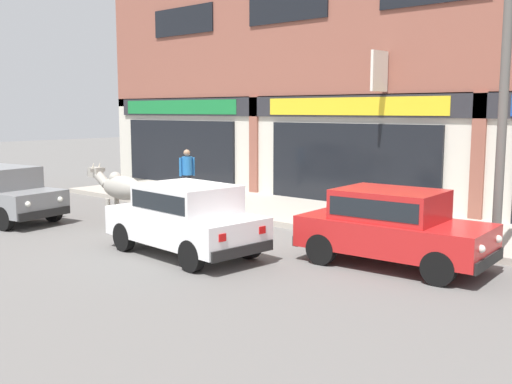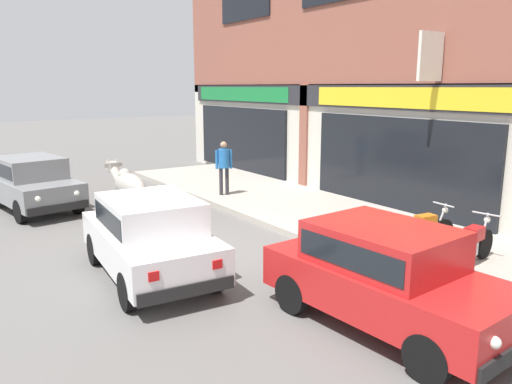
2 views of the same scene
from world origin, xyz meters
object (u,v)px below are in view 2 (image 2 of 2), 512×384
at_px(car_2, 385,272).
at_px(motorcycle_0, 420,231).
at_px(cow, 128,186).
at_px(car_0, 150,233).
at_px(pedestrian, 224,162).
at_px(motorcycle_1, 470,245).
at_px(car_1, 32,181).

relative_size(car_2, motorcycle_0, 2.04).
bearing_deg(cow, car_0, -14.07).
xyz_separation_m(car_0, car_2, (3.57, 2.00, 0.00)).
distance_m(car_2, pedestrian, 8.54).
bearing_deg(car_0, cow, 165.93).
bearing_deg(car_2, motorcycle_1, 100.66).
relative_size(car_2, pedestrian, 2.31).
distance_m(car_0, pedestrian, 6.30).
xyz_separation_m(cow, motorcycle_0, (5.35, 3.98, -0.47)).
relative_size(car_1, motorcycle_0, 2.08).
distance_m(car_1, car_2, 10.42).
xyz_separation_m(car_0, motorcycle_1, (3.04, 4.83, -0.28)).
distance_m(cow, car_1, 3.49).
height_order(cow, car_1, cow).
bearing_deg(car_1, motorcycle_1, 30.46).
distance_m(motorcycle_0, motorcycle_1, 1.08).
relative_size(cow, car_0, 0.58).
relative_size(motorcycle_0, motorcycle_1, 1.00).
bearing_deg(car_2, motorcycle_0, 119.78).
relative_size(car_0, motorcycle_0, 2.05).
distance_m(car_0, car_2, 4.10).
bearing_deg(car_1, car_2, 15.39).
bearing_deg(cow, pedestrian, 110.64).
distance_m(cow, pedestrian, 3.62).
xyz_separation_m(car_2, pedestrian, (-8.24, 2.23, 0.32)).
bearing_deg(motorcycle_0, pedestrian, -174.90).
bearing_deg(motorcycle_0, car_1, -146.48).
relative_size(car_1, car_2, 1.02).
height_order(car_1, car_2, same).
relative_size(car_0, car_2, 1.00).
bearing_deg(car_1, pedestrian, 70.04).
distance_m(car_1, pedestrian, 5.33).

